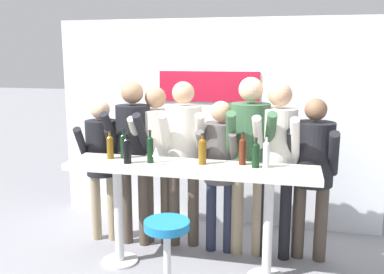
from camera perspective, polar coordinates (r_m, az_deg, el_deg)
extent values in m
plane|color=gray|center=(4.37, -0.23, -17.30)|extent=(40.00, 40.00, 0.00)
cube|color=silver|center=(5.22, 3.16, 1.86)|extent=(3.96, 0.10, 2.49)
cube|color=#B2142D|center=(5.13, 2.22, 6.73)|extent=(1.21, 0.02, 0.36)
cube|color=silver|center=(3.99, -0.25, -4.15)|extent=(2.36, 0.50, 0.06)
cylinder|color=silver|center=(4.36, -9.77, -9.94)|extent=(0.09, 0.09, 1.00)
cylinder|color=silver|center=(4.57, -9.56, -15.95)|extent=(0.36, 0.36, 0.02)
cylinder|color=silver|center=(4.05, 10.09, -11.63)|extent=(0.09, 0.09, 1.00)
cylinder|color=silver|center=(3.67, -3.31, -16.66)|extent=(0.06, 0.06, 0.68)
cylinder|color=#1972B2|center=(3.53, -3.38, -11.66)|extent=(0.37, 0.37, 0.07)
cylinder|color=gray|center=(5.00, -12.68, -9.05)|extent=(0.11, 0.11, 0.76)
cylinder|color=gray|center=(4.95, -10.59, -9.19)|extent=(0.11, 0.11, 0.76)
cylinder|color=black|center=(4.78, -11.95, -1.40)|extent=(0.38, 0.38, 0.60)
sphere|color=#D6AD89|center=(4.71, -12.15, 3.60)|extent=(0.21, 0.21, 0.21)
cylinder|color=black|center=(4.69, -14.39, -1.22)|extent=(0.13, 0.37, 0.47)
cylinder|color=black|center=(4.59, -10.58, -1.31)|extent=(0.13, 0.37, 0.47)
cylinder|color=#473D33|center=(4.82, -8.69, -9.02)|extent=(0.12, 0.12, 0.86)
cylinder|color=#473D33|center=(4.75, -6.45, -9.27)|extent=(0.12, 0.12, 0.86)
cylinder|color=black|center=(4.58, -7.82, -0.03)|extent=(0.37, 0.37, 0.68)
sphere|color=#9E7556|center=(4.52, -7.98, 5.92)|extent=(0.23, 0.23, 0.23)
cylinder|color=black|center=(4.49, -10.67, 0.30)|extent=(0.10, 0.41, 0.53)
cylinder|color=black|center=(4.36, -6.58, 0.09)|extent=(0.10, 0.41, 0.53)
cylinder|color=#473D33|center=(4.82, -5.79, -9.13)|extent=(0.11, 0.11, 0.83)
cylinder|color=#473D33|center=(4.78, -3.52, -9.30)|extent=(0.11, 0.11, 0.83)
cylinder|color=beige|center=(4.60, -4.80, -0.44)|extent=(0.37, 0.37, 0.66)
sphere|color=#9E7556|center=(4.53, -4.90, 5.28)|extent=(0.23, 0.23, 0.23)
cylinder|color=beige|center=(4.48, -7.41, -0.17)|extent=(0.10, 0.39, 0.51)
cylinder|color=beige|center=(4.39, -3.24, -0.32)|extent=(0.10, 0.39, 0.51)
cylinder|color=#473D33|center=(4.72, -2.40, -9.34)|extent=(0.12, 0.12, 0.86)
cylinder|color=#473D33|center=(4.71, 0.17, -9.39)|extent=(0.12, 0.12, 0.86)
cylinder|color=beige|center=(4.51, -1.15, -0.12)|extent=(0.44, 0.44, 0.68)
sphere|color=tan|center=(4.44, -1.17, 5.92)|extent=(0.23, 0.23, 0.23)
cylinder|color=beige|center=(4.35, -3.68, 0.12)|extent=(0.16, 0.42, 0.53)
cylinder|color=beige|center=(4.32, 1.08, 0.07)|extent=(0.16, 0.42, 0.53)
cylinder|color=#23283D|center=(4.61, 2.57, -10.44)|extent=(0.11, 0.11, 0.77)
cylinder|color=#23283D|center=(4.58, 4.88, -10.61)|extent=(0.11, 0.11, 0.77)
cylinder|color=#514C4C|center=(4.39, 3.84, -2.09)|extent=(0.34, 0.34, 0.61)
sphere|color=tan|center=(4.32, 3.91, 3.44)|extent=(0.21, 0.21, 0.21)
cylinder|color=#514C4C|center=(4.27, 1.39, -1.85)|extent=(0.08, 0.36, 0.47)
cylinder|color=#514C4C|center=(4.22, 5.65, -2.06)|extent=(0.08, 0.36, 0.47)
cylinder|color=gray|center=(4.53, 6.04, -10.11)|extent=(0.13, 0.13, 0.89)
cylinder|color=gray|center=(4.54, 8.81, -10.14)|extent=(0.13, 0.13, 0.89)
cylinder|color=#335638|center=(4.31, 7.69, -0.20)|extent=(0.44, 0.44, 0.70)
sphere|color=#D6AD89|center=(4.25, 7.86, 6.31)|extent=(0.24, 0.24, 0.24)
cylinder|color=#335638|center=(4.13, 5.20, 0.08)|extent=(0.15, 0.43, 0.54)
cylinder|color=#335638|center=(4.15, 10.36, -0.02)|extent=(0.15, 0.43, 0.54)
cylinder|color=black|center=(4.52, 9.77, -10.40)|extent=(0.12, 0.12, 0.87)
cylinder|color=black|center=(4.51, 12.30, -10.59)|extent=(0.12, 0.12, 0.87)
cylinder|color=beige|center=(4.29, 11.41, -0.79)|extent=(0.38, 0.38, 0.69)
sphere|color=tan|center=(4.22, 11.65, 5.58)|extent=(0.23, 0.23, 0.23)
cylinder|color=beige|center=(4.14, 8.85, -0.44)|extent=(0.11, 0.41, 0.53)
cylinder|color=beige|center=(4.11, 13.57, -0.71)|extent=(0.11, 0.41, 0.53)
cylinder|color=#473D33|center=(4.59, 14.03, -10.76)|extent=(0.13, 0.13, 0.79)
cylinder|color=#473D33|center=(4.58, 16.81, -10.95)|extent=(0.13, 0.13, 0.79)
cylinder|color=black|center=(4.37, 15.89, -2.16)|extent=(0.44, 0.44, 0.63)
sphere|color=brown|center=(4.30, 16.19, 3.55)|extent=(0.22, 0.22, 0.22)
cylinder|color=black|center=(4.23, 13.24, -1.84)|extent=(0.13, 0.39, 0.49)
cylinder|color=black|center=(4.21, 18.37, -2.17)|extent=(0.13, 0.39, 0.49)
cylinder|color=brown|center=(4.27, -10.84, -1.56)|extent=(0.07, 0.07, 0.19)
sphere|color=brown|center=(4.25, -10.89, -0.28)|extent=(0.07, 0.07, 0.07)
cylinder|color=brown|center=(4.25, -10.91, 0.17)|extent=(0.03, 0.03, 0.07)
cylinder|color=black|center=(4.24, -10.93, 0.72)|extent=(0.03, 0.03, 0.01)
cylinder|color=#B7BCC1|center=(3.91, 9.85, -2.56)|extent=(0.06, 0.06, 0.21)
sphere|color=#B7BCC1|center=(3.89, 9.90, -1.04)|extent=(0.06, 0.06, 0.06)
cylinder|color=#B7BCC1|center=(3.88, 9.92, -0.50)|extent=(0.02, 0.02, 0.08)
cylinder|color=black|center=(3.87, 9.94, 0.16)|extent=(0.03, 0.03, 0.02)
cylinder|color=black|center=(4.06, -8.62, -2.08)|extent=(0.07, 0.07, 0.20)
sphere|color=black|center=(4.04, -8.66, -0.67)|extent=(0.07, 0.07, 0.07)
cylinder|color=black|center=(4.03, -8.68, -0.17)|extent=(0.03, 0.03, 0.07)
cylinder|color=black|center=(4.03, -8.70, 0.44)|extent=(0.03, 0.03, 0.01)
cylinder|color=black|center=(4.05, -5.60, -1.92)|extent=(0.06, 0.06, 0.22)
sphere|color=black|center=(4.03, -5.62, -0.39)|extent=(0.06, 0.06, 0.06)
cylinder|color=black|center=(4.02, -5.64, 0.15)|extent=(0.02, 0.02, 0.08)
cylinder|color=black|center=(4.01, -5.65, 0.81)|extent=(0.03, 0.03, 0.02)
cylinder|color=black|center=(3.91, 8.49, -2.67)|extent=(0.07, 0.07, 0.19)
sphere|color=black|center=(3.89, 8.53, -1.29)|extent=(0.07, 0.07, 0.07)
cylinder|color=black|center=(3.88, 8.54, -0.80)|extent=(0.03, 0.03, 0.07)
cylinder|color=black|center=(3.87, 8.56, -0.21)|extent=(0.03, 0.03, 0.01)
cylinder|color=black|center=(4.27, -9.09, -1.41)|extent=(0.07, 0.07, 0.21)
sphere|color=black|center=(4.25, -9.14, -0.04)|extent=(0.07, 0.07, 0.07)
cylinder|color=black|center=(4.24, -9.15, 0.45)|extent=(0.03, 0.03, 0.07)
cylinder|color=black|center=(4.24, -9.17, 1.04)|extent=(0.03, 0.03, 0.02)
cylinder|color=brown|center=(3.98, 1.40, -2.21)|extent=(0.07, 0.07, 0.21)
sphere|color=brown|center=(3.96, 1.40, -0.76)|extent=(0.07, 0.07, 0.07)
cylinder|color=brown|center=(3.95, 1.41, -0.25)|extent=(0.03, 0.03, 0.07)
cylinder|color=black|center=(3.94, 1.41, 0.38)|extent=(0.03, 0.03, 0.02)
cylinder|color=#4C1E0F|center=(3.99, 6.74, -2.16)|extent=(0.07, 0.07, 0.22)
sphere|color=#4C1E0F|center=(3.97, 6.77, -0.64)|extent=(0.07, 0.07, 0.07)
cylinder|color=#4C1E0F|center=(3.96, 6.78, -0.10)|extent=(0.03, 0.03, 0.08)
cylinder|color=black|center=(3.95, 6.80, 0.56)|extent=(0.03, 0.03, 0.02)
cylinder|color=silver|center=(3.97, -4.79, -3.77)|extent=(0.06, 0.06, 0.01)
cylinder|color=silver|center=(3.96, -4.80, -3.16)|extent=(0.01, 0.01, 0.08)
cone|color=silver|center=(3.94, -4.82, -1.95)|extent=(0.07, 0.07, 0.09)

